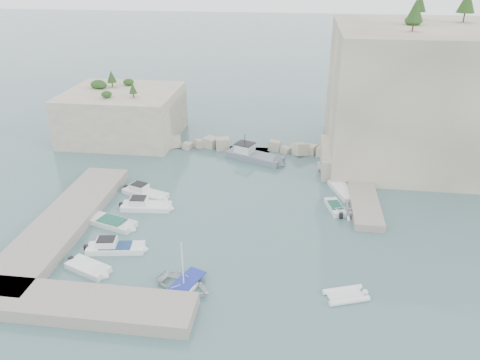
# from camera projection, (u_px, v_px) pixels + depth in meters

# --- Properties ---
(ground) EXTENTS (400.00, 400.00, 0.00)m
(ground) POSITION_uv_depth(u_px,v_px,m) (232.00, 233.00, 46.07)
(ground) COLOR #496B6E
(ground) RESTS_ON ground
(cliff_east) EXTENTS (26.00, 22.00, 17.00)m
(cliff_east) POSITION_uv_depth(u_px,v_px,m) (434.00, 95.00, 60.20)
(cliff_east) COLOR beige
(cliff_east) RESTS_ON ground
(cliff_terrace) EXTENTS (8.00, 10.00, 2.50)m
(cliff_terrace) POSITION_uv_depth(u_px,v_px,m) (352.00, 158.00, 60.06)
(cliff_terrace) COLOR beige
(cliff_terrace) RESTS_ON ground
(outcrop_west) EXTENTS (16.00, 14.00, 7.00)m
(outcrop_west) POSITION_uv_depth(u_px,v_px,m) (123.00, 114.00, 69.27)
(outcrop_west) COLOR beige
(outcrop_west) RESTS_ON ground
(quay_west) EXTENTS (5.00, 24.00, 1.10)m
(quay_west) POSITION_uv_depth(u_px,v_px,m) (63.00, 222.00, 46.96)
(quay_west) COLOR #9E9689
(quay_west) RESTS_ON ground
(quay_south) EXTENTS (18.00, 4.00, 1.10)m
(quay_south) POSITION_uv_depth(u_px,v_px,m) (79.00, 305.00, 35.85)
(quay_south) COLOR #9E9689
(quay_south) RESTS_ON ground
(ledge_east) EXTENTS (3.00, 16.00, 0.80)m
(ledge_east) POSITION_uv_depth(u_px,v_px,m) (362.00, 192.00, 53.22)
(ledge_east) COLOR #9E9689
(ledge_east) RESTS_ON ground
(breakwater) EXTENTS (28.00, 3.00, 1.40)m
(breakwater) POSITION_uv_depth(u_px,v_px,m) (248.00, 145.00, 65.54)
(breakwater) COLOR beige
(breakwater) RESTS_ON ground
(motorboat_a) EXTENTS (6.23, 3.69, 1.40)m
(motorboat_a) POSITION_uv_depth(u_px,v_px,m) (146.00, 196.00, 53.35)
(motorboat_a) COLOR white
(motorboat_a) RESTS_ON ground
(motorboat_b) EXTENTS (5.94, 2.35, 1.40)m
(motorboat_b) POSITION_uv_depth(u_px,v_px,m) (146.00, 209.00, 50.59)
(motorboat_b) COLOR white
(motorboat_b) RESTS_ON ground
(motorboat_c) EXTENTS (5.84, 3.57, 0.70)m
(motorboat_c) POSITION_uv_depth(u_px,v_px,m) (113.00, 225.00, 47.52)
(motorboat_c) COLOR silver
(motorboat_c) RESTS_ON ground
(motorboat_d) EXTENTS (5.95, 2.61, 1.40)m
(motorboat_d) POSITION_uv_depth(u_px,v_px,m) (116.00, 251.00, 43.37)
(motorboat_d) COLOR white
(motorboat_d) RESTS_ON ground
(motorboat_e) EXTENTS (4.69, 3.30, 0.70)m
(motorboat_e) POSITION_uv_depth(u_px,v_px,m) (89.00, 270.00, 40.69)
(motorboat_e) COLOR white
(motorboat_e) RESTS_ON ground
(rowboat) EXTENTS (5.78, 5.01, 1.00)m
(rowboat) POSITION_uv_depth(u_px,v_px,m) (184.00, 289.00, 38.42)
(rowboat) COLOR white
(rowboat) RESTS_ON ground
(inflatable_dinghy) EXTENTS (4.06, 2.92, 0.44)m
(inflatable_dinghy) POSITION_uv_depth(u_px,v_px,m) (345.00, 297.00, 37.49)
(inflatable_dinghy) COLOR silver
(inflatable_dinghy) RESTS_ON ground
(tender_east_a) EXTENTS (3.14, 2.79, 1.52)m
(tender_east_a) POSITION_uv_depth(u_px,v_px,m) (347.00, 215.00, 49.32)
(tender_east_a) COLOR white
(tender_east_a) RESTS_ON ground
(tender_east_b) EXTENTS (2.40, 4.26, 0.70)m
(tender_east_b) POSITION_uv_depth(u_px,v_px,m) (335.00, 210.00, 50.41)
(tender_east_b) COLOR silver
(tender_east_b) RESTS_ON ground
(tender_east_c) EXTENTS (3.54, 5.79, 0.70)m
(tender_east_c) POSITION_uv_depth(u_px,v_px,m) (343.00, 192.00, 54.05)
(tender_east_c) COLOR white
(tender_east_c) RESTS_ON ground
(tender_east_d) EXTENTS (4.22, 2.97, 1.53)m
(tender_east_d) POSITION_uv_depth(u_px,v_px,m) (331.00, 174.00, 58.62)
(tender_east_d) COLOR white
(tender_east_d) RESTS_ON ground
(work_boat) EXTENTS (8.85, 5.70, 2.20)m
(work_boat) POSITION_uv_depth(u_px,v_px,m) (255.00, 160.00, 62.70)
(work_boat) COLOR slate
(work_boat) RESTS_ON ground
(rowboat_mast) EXTENTS (0.10, 0.10, 4.20)m
(rowboat_mast) POSITION_uv_depth(u_px,v_px,m) (182.00, 263.00, 37.30)
(rowboat_mast) COLOR white
(rowboat_mast) RESTS_ON rowboat
(vegetation) EXTENTS (53.48, 13.88, 13.40)m
(vegetation) POSITION_uv_depth(u_px,v_px,m) (402.00, 16.00, 57.99)
(vegetation) COLOR #1E4219
(vegetation) RESTS_ON ground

